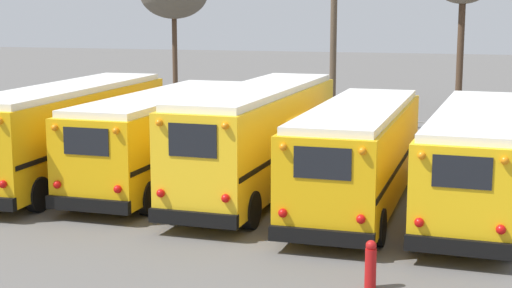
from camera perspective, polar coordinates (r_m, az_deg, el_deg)
name	(u,v)px	position (r m, az deg, el deg)	size (l,w,h in m)	color
ground_plane	(260,191)	(25.03, 0.30, -3.44)	(160.00, 160.00, 0.00)	#5B5956
school_bus_0	(70,129)	(26.98, -13.41, 1.07)	(2.66, 10.88, 3.22)	#EAAA0F
school_bus_1	(165,135)	(25.89, -6.65, 0.65)	(2.79, 10.36, 3.01)	#EAAA0F
school_bus_2	(259,135)	(24.52, 0.20, 0.62)	(2.76, 10.95, 3.35)	yellow
school_bus_3	(358,152)	(22.86, 7.43, -0.61)	(2.71, 10.04, 3.01)	#EAAA0F
school_bus_4	(476,157)	(22.87, 15.69, -0.90)	(2.91, 10.69, 2.97)	yellow
utility_pole	(333,46)	(36.89, 5.64, 7.11)	(1.80, 0.30, 7.76)	brown
fence_line	(308,128)	(31.63, 3.81, 1.18)	(21.21, 0.06, 1.42)	#939399
fire_hydrant	(371,264)	(16.59, 8.34, -8.64)	(0.24, 0.24, 1.03)	#B21414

